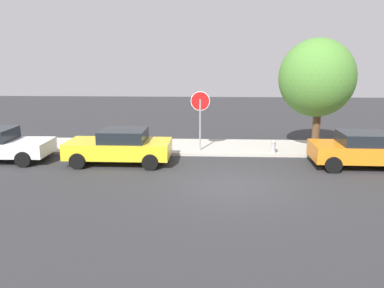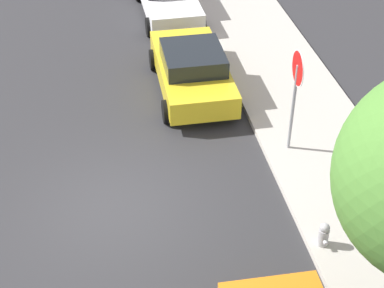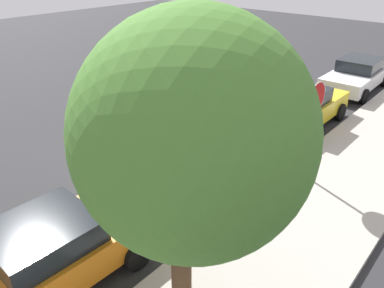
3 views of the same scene
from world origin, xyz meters
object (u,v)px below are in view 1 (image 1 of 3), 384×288
at_px(parked_car_yellow, 120,146).
at_px(street_tree_near_corner, 317,78).
at_px(stop_sign, 200,110).
at_px(parked_car_orange, 361,149).
at_px(fire_hydrant, 273,148).

bearing_deg(parked_car_yellow, street_tree_near_corner, 15.09).
xyz_separation_m(stop_sign, parked_car_yellow, (-3.30, -1.86, -1.26)).
bearing_deg(street_tree_near_corner, parked_car_yellow, -164.91).
distance_m(stop_sign, parked_car_yellow, 3.99).
bearing_deg(parked_car_yellow, parked_car_orange, -0.74).
bearing_deg(fire_hydrant, parked_car_orange, -27.33).
bearing_deg(street_tree_near_corner, stop_sign, -175.23).
distance_m(parked_car_orange, fire_hydrant, 3.62).
bearing_deg(parked_car_orange, stop_sign, 163.01).
height_order(parked_car_orange, street_tree_near_corner, street_tree_near_corner).
xyz_separation_m(stop_sign, fire_hydrant, (3.31, -0.34, -1.63)).
distance_m(stop_sign, fire_hydrant, 3.71).
bearing_deg(street_tree_near_corner, parked_car_orange, -62.15).
relative_size(parked_car_yellow, parked_car_orange, 1.11).
bearing_deg(stop_sign, parked_car_yellow, -150.51).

